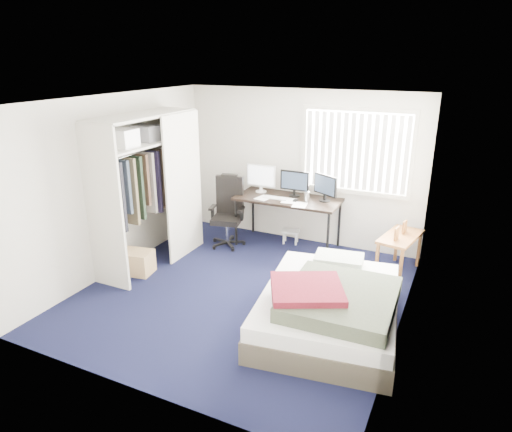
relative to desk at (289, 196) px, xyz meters
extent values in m
plane|color=black|center=(0.06, -1.75, -0.84)|extent=(4.20, 4.20, 0.00)
plane|color=silver|center=(0.06, 0.35, 0.41)|extent=(4.00, 0.00, 4.00)
plane|color=silver|center=(0.06, -3.85, 0.41)|extent=(4.00, 0.00, 4.00)
plane|color=silver|center=(-1.94, -1.75, 0.41)|extent=(0.00, 4.20, 4.20)
plane|color=silver|center=(2.06, -1.75, 0.41)|extent=(0.00, 4.20, 4.20)
plane|color=white|center=(0.06, -1.75, 1.66)|extent=(4.20, 4.20, 0.00)
cube|color=white|center=(0.96, 0.33, 0.76)|extent=(1.60, 0.02, 1.20)
cube|color=beige|center=(0.96, 0.30, 1.39)|extent=(1.72, 0.06, 0.06)
cube|color=beige|center=(0.96, 0.30, 0.13)|extent=(1.72, 0.06, 0.06)
cube|color=white|center=(0.96, 0.27, 0.76)|extent=(1.60, 0.04, 1.16)
cube|color=beige|center=(-1.64, -2.35, 0.26)|extent=(0.60, 0.04, 2.20)
cube|color=beige|center=(-1.64, -0.55, 0.26)|extent=(0.60, 0.04, 2.20)
cube|color=beige|center=(-1.64, -1.45, 1.36)|extent=(0.60, 1.80, 0.04)
cube|color=beige|center=(-1.64, -1.45, 0.98)|extent=(0.56, 1.74, 0.03)
cylinder|color=silver|center=(-1.64, -1.45, 0.86)|extent=(0.03, 1.72, 0.03)
cube|color=#26262B|center=(-1.64, -1.55, 0.41)|extent=(0.38, 1.10, 0.90)
cube|color=beige|center=(-1.32, -1.00, 0.26)|extent=(0.03, 0.90, 2.20)
cube|color=white|center=(-1.64, -1.90, 1.11)|extent=(0.38, 0.30, 0.24)
cube|color=gray|center=(-1.64, -1.40, 1.10)|extent=(0.34, 0.28, 0.22)
cube|color=black|center=(0.00, -0.02, -0.04)|extent=(1.68, 0.80, 0.04)
cylinder|color=black|center=(-0.77, -0.36, -0.45)|extent=(0.04, 0.04, 0.78)
cylinder|color=black|center=(-0.78, 0.29, -0.45)|extent=(0.04, 0.04, 0.78)
cylinder|color=black|center=(0.78, -0.34, -0.45)|extent=(0.04, 0.04, 0.78)
cylinder|color=black|center=(0.77, 0.32, -0.45)|extent=(0.04, 0.04, 0.78)
cube|color=white|center=(-0.54, 0.10, 0.26)|extent=(0.50, 0.04, 0.36)
cube|color=white|center=(-0.54, 0.10, 0.26)|extent=(0.45, 0.01, 0.31)
cube|color=black|center=(0.05, 0.11, 0.24)|extent=(0.48, 0.04, 0.32)
cube|color=#1E2838|center=(0.05, 0.11, 0.24)|extent=(0.43, 0.01, 0.27)
cube|color=black|center=(0.57, 0.07, 0.24)|extent=(0.48, 0.04, 0.32)
cube|color=#1E2838|center=(0.57, 0.07, 0.24)|extent=(0.43, 0.01, 0.27)
cube|color=white|center=(-0.17, -0.14, -0.01)|extent=(0.40, 0.15, 0.02)
cube|color=black|center=(0.17, -0.13, -0.01)|extent=(0.06, 0.10, 0.02)
cylinder|color=silver|center=(0.33, -0.08, 0.06)|extent=(0.08, 0.08, 0.16)
cube|color=white|center=(0.00, -0.02, -0.02)|extent=(0.30, 0.28, 0.00)
cube|color=black|center=(-0.90, -0.44, -0.79)|extent=(0.66, 0.66, 0.11)
cylinder|color=silver|center=(-0.90, -0.44, -0.60)|extent=(0.05, 0.05, 0.36)
cube|color=black|center=(-0.90, -0.44, -0.39)|extent=(0.55, 0.55, 0.09)
cube|color=black|center=(-0.95, -0.23, -0.03)|extent=(0.46, 0.20, 0.63)
cube|color=black|center=(-0.95, -0.23, 0.24)|extent=(0.29, 0.17, 0.14)
cube|color=black|center=(-1.14, -0.49, -0.20)|extent=(0.12, 0.26, 0.04)
cube|color=black|center=(-0.66, -0.38, -0.20)|extent=(0.12, 0.26, 0.04)
cube|color=white|center=(0.01, 0.10, -0.63)|extent=(0.32, 0.28, 0.03)
cylinder|color=white|center=(-0.07, 0.00, -0.74)|extent=(0.03, 0.03, 0.20)
cylinder|color=white|center=(-0.10, 0.15, -0.74)|extent=(0.03, 0.03, 0.20)
cylinder|color=white|center=(0.13, 0.04, -0.74)|extent=(0.03, 0.03, 0.20)
cylinder|color=white|center=(0.10, 0.19, -0.74)|extent=(0.03, 0.03, 0.20)
cube|color=brown|center=(1.81, -0.27, -0.28)|extent=(0.57, 0.90, 0.04)
cube|color=brown|center=(1.57, -0.61, -0.57)|extent=(0.05, 0.05, 0.54)
cube|color=brown|center=(1.72, 0.14, -0.57)|extent=(0.05, 0.05, 0.54)
cube|color=brown|center=(1.90, -0.67, -0.57)|extent=(0.05, 0.05, 0.54)
cube|color=brown|center=(2.05, 0.07, -0.57)|extent=(0.05, 0.05, 0.54)
cube|color=brown|center=(1.77, -0.45, -0.17)|extent=(0.05, 0.14, 0.18)
cube|color=brown|center=(1.83, -0.14, -0.17)|extent=(0.05, 0.14, 0.18)
cube|color=#433D30|center=(1.31, -2.03, -0.71)|extent=(1.78, 2.20, 0.26)
cube|color=white|center=(1.31, -2.03, -0.50)|extent=(1.73, 2.16, 0.18)
cube|color=beige|center=(1.21, -1.31, -0.34)|extent=(0.65, 0.48, 0.14)
cube|color=#363E2E|center=(1.49, -2.25, -0.34)|extent=(1.18, 1.29, 0.18)
cube|color=#510D10|center=(1.16, -2.40, -0.26)|extent=(0.98, 0.96, 0.16)
cube|color=#A78553|center=(-1.59, -1.89, -0.68)|extent=(0.49, 0.40, 0.33)
camera|label=1|loc=(2.53, -6.55, 2.15)|focal=32.00mm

